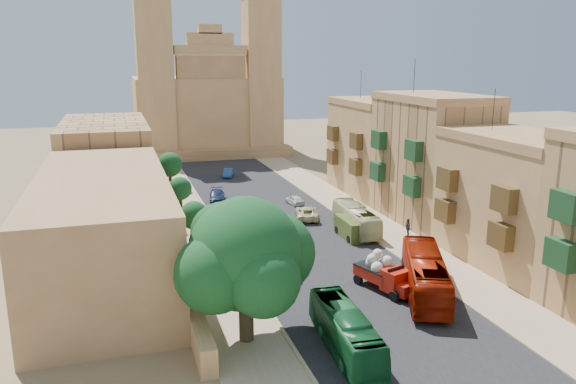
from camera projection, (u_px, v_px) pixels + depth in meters
ground at (411, 348)px, 34.72m from camera, size 260.00×260.00×0.00m
road_surface at (278, 219)px, 62.62m from camera, size 14.00×140.00×0.01m
sidewalk_east at (356, 212)px, 65.33m from camera, size 5.00×140.00×0.01m
sidewalk_west at (192, 226)px, 59.92m from camera, size 5.00×140.00×0.01m
kerb_east at (336, 213)px, 64.61m from camera, size 0.25×140.00×0.12m
kerb_west at (215, 224)px, 60.62m from camera, size 0.25×140.00×0.12m
townhouse_b at (516, 199)px, 48.19m from camera, size 9.00×14.00×14.90m
townhouse_c at (431, 158)px, 60.92m from camera, size 9.00×14.00×17.40m
townhouse_d at (374, 146)px, 74.12m from camera, size 9.00×14.00×15.90m
west_wall at (173, 251)px, 49.55m from camera, size 1.00×40.00×1.80m
west_building_low at (104, 227)px, 45.36m from camera, size 10.00×28.00×8.40m
west_building_mid at (106, 162)px, 69.36m from camera, size 10.00×22.00×10.00m
church at (206, 102)px, 105.64m from camera, size 28.00×22.50×36.30m
ficus_tree at (246, 258)px, 34.49m from camera, size 9.33×8.58×9.33m
street_tree_a at (216, 255)px, 42.35m from camera, size 2.89×2.89×4.44m
street_tree_b at (194, 216)px, 53.54m from camera, size 2.76×2.76×4.24m
street_tree_c at (180, 189)px, 64.71m from camera, size 2.72×2.72×4.19m
street_tree_d at (170, 165)px, 75.72m from camera, size 3.36×3.36×5.17m
red_truck at (385, 273)px, 43.07m from camera, size 3.48×5.62×3.10m
olive_pickup at (352, 228)px, 55.96m from camera, size 2.19×4.69×1.92m
bus_green_north at (345, 330)px, 34.21m from camera, size 2.82×9.35×2.57m
bus_red_east at (425, 274)px, 42.27m from camera, size 7.14×11.46×3.17m
bus_cream_east at (356, 219)px, 57.92m from camera, size 3.01×9.73×2.67m
car_blue_a at (290, 267)px, 46.16m from camera, size 2.88×4.42×1.40m
car_white_a at (259, 226)px, 57.64m from camera, size 1.47×4.02×1.32m
car_cream at (307, 213)px, 62.47m from camera, size 3.61×5.51×1.41m
car_dkblue at (217, 196)px, 70.47m from camera, size 2.56×4.84×1.34m
car_white_b at (295, 200)px, 68.66m from camera, size 1.80×3.54×1.15m
car_blue_b at (228, 173)px, 84.78m from camera, size 2.36×3.96×1.23m
pedestrian_a at (414, 251)px, 49.25m from camera, size 0.81×0.65×1.93m
pedestrian_c at (408, 228)px, 56.04m from camera, size 0.68×1.19×1.92m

